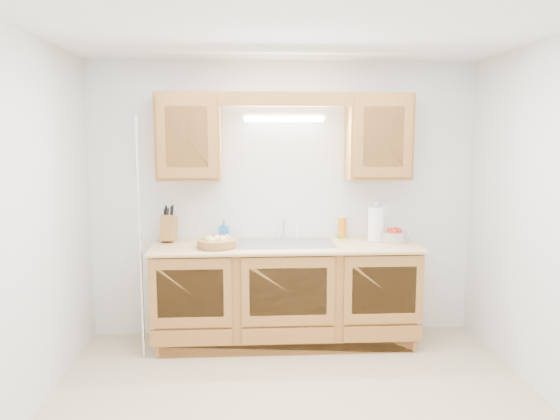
{
  "coord_description": "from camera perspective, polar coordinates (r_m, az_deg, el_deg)",
  "views": [
    {
      "loc": [
        -0.32,
        -3.46,
        1.83
      ],
      "look_at": [
        -0.07,
        0.85,
        1.24
      ],
      "focal_mm": 35.0,
      "sensor_mm": 36.0,
      "label": 1
    }
  ],
  "objects": [
    {
      "name": "upper_cabinet_right",
      "position": [
        4.93,
        10.24,
        7.54
      ],
      "size": [
        0.55,
        0.33,
        0.75
      ],
      "primitive_type": "cube",
      "color": "olive",
      "rests_on": "room"
    },
    {
      "name": "wire_shelf_pole",
      "position": [
        4.56,
        -14.42,
        -3.02
      ],
      "size": [
        0.03,
        0.03,
        2.0
      ],
      "primitive_type": "cylinder",
      "color": "silver",
      "rests_on": "ground"
    },
    {
      "name": "sink",
      "position": [
        4.79,
        0.59,
        -4.37
      ],
      "size": [
        0.84,
        0.46,
        0.36
      ],
      "color": "#9E9EA3",
      "rests_on": "countertop"
    },
    {
      "name": "paper_towel",
      "position": [
        4.92,
        9.99,
        -1.54
      ],
      "size": [
        0.17,
        0.17,
        0.35
      ],
      "rotation": [
        0.0,
        0.0,
        0.03
      ],
      "color": "silver",
      "rests_on": "countertop"
    },
    {
      "name": "valance",
      "position": [
        4.67,
        0.62,
        11.52
      ],
      "size": [
        2.2,
        0.05,
        0.12
      ],
      "primitive_type": "cube",
      "color": "olive",
      "rests_on": "room"
    },
    {
      "name": "apple_bowl",
      "position": [
        4.94,
        11.77,
        -2.64
      ],
      "size": [
        0.25,
        0.25,
        0.13
      ],
      "rotation": [
        0.0,
        0.0,
        -0.01
      ],
      "color": "silver",
      "rests_on": "countertop"
    },
    {
      "name": "orange_canister",
      "position": [
        5.05,
        6.53,
        -1.76
      ],
      "size": [
        0.07,
        0.07,
        0.21
      ],
      "rotation": [
        0.0,
        0.0,
        0.03
      ],
      "color": "orange",
      "rests_on": "countertop"
    },
    {
      "name": "fluorescent_fixture",
      "position": [
        4.89,
        0.43,
        9.67
      ],
      "size": [
        0.76,
        0.08,
        0.08
      ],
      "color": "white",
      "rests_on": "room"
    },
    {
      "name": "countertop",
      "position": [
        4.75,
        0.6,
        -3.81
      ],
      "size": [
        2.3,
        0.63,
        0.04
      ],
      "primitive_type": "cube",
      "color": "#EAC37A",
      "rests_on": "base_cabinets"
    },
    {
      "name": "upper_cabinet_left",
      "position": [
        4.82,
        -9.48,
        7.55
      ],
      "size": [
        0.55,
        0.33,
        0.75
      ],
      "primitive_type": "cube",
      "color": "olive",
      "rests_on": "room"
    },
    {
      "name": "room",
      "position": [
        3.52,
        1.95,
        -1.76
      ],
      "size": [
        3.52,
        3.5,
        2.5
      ],
      "color": "#C9B791",
      "rests_on": "ground"
    },
    {
      "name": "sponge",
      "position": [
        5.06,
        6.52,
        -2.83
      ],
      "size": [
        0.1,
        0.07,
        0.02
      ],
      "rotation": [
        0.0,
        0.0,
        -0.09
      ],
      "color": "#CC333F",
      "rests_on": "countertop"
    },
    {
      "name": "outlet_plate",
      "position": [
        5.16,
        10.95,
        0.0
      ],
      "size": [
        0.08,
        0.01,
        0.12
      ],
      "primitive_type": "cube",
      "color": "white",
      "rests_on": "room"
    },
    {
      "name": "base_cabinets",
      "position": [
        4.88,
        0.58,
        -8.85
      ],
      "size": [
        2.2,
        0.6,
        0.86
      ],
      "primitive_type": "cube",
      "color": "olive",
      "rests_on": "ground"
    },
    {
      "name": "soap_bottle",
      "position": [
        4.9,
        -5.86,
        -2.12
      ],
      "size": [
        0.1,
        0.1,
        0.19
      ],
      "primitive_type": "imported",
      "rotation": [
        0.0,
        0.0,
        -0.12
      ],
      "color": "blue",
      "rests_on": "countertop"
    },
    {
      "name": "knife_block",
      "position": [
        4.94,
        -11.55,
        -1.87
      ],
      "size": [
        0.14,
        0.21,
        0.34
      ],
      "rotation": [
        0.0,
        0.0,
        -0.16
      ],
      "color": "olive",
      "rests_on": "countertop"
    },
    {
      "name": "fruit_basket",
      "position": [
        4.63,
        -6.61,
        -3.35
      ],
      "size": [
        0.36,
        0.36,
        0.1
      ],
      "rotation": [
        0.0,
        0.0,
        -0.09
      ],
      "color": "olive",
      "rests_on": "countertop"
    }
  ]
}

